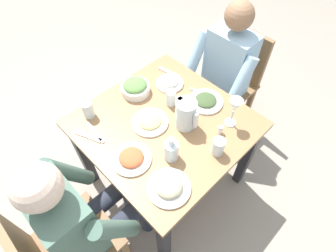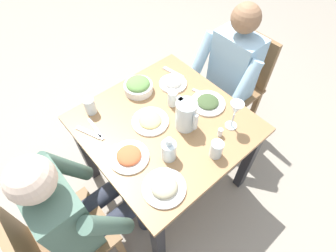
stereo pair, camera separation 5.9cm
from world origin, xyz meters
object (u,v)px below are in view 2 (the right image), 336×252
at_px(diner_near, 82,207).
at_px(plate_yoghurt, 173,82).
at_px(water_glass_center, 173,98).
at_px(plate_beans, 164,187).
at_px(salt_shaker, 220,132).
at_px(wine_glass, 236,110).
at_px(water_glass_near_left, 90,106).
at_px(water_glass_far_right, 216,149).
at_px(chair_far, 238,80).
at_px(chair_near, 55,243).
at_px(dining_table, 165,134).
at_px(salad_bowl, 138,86).
at_px(plate_dolmas, 208,102).
at_px(diner_far, 224,78).
at_px(plate_fries, 150,121).
at_px(plate_rice_curry, 129,156).
at_px(water_pitcher, 186,115).
at_px(oil_carafe, 169,151).

height_order(diner_near, plate_yoghurt, diner_near).
relative_size(diner_near, water_glass_center, 11.12).
xyz_separation_m(plate_beans, salt_shaker, (-0.04, 0.45, 0.01)).
height_order(water_glass_center, wine_glass, wine_glass).
bearing_deg(water_glass_near_left, water_glass_far_right, 25.98).
bearing_deg(chair_far, chair_near, -84.14).
bearing_deg(wine_glass, dining_table, -134.78).
relative_size(salad_bowl, plate_yoghurt, 1.01).
height_order(plate_dolmas, salt_shaker, salt_shaker).
height_order(chair_far, wine_glass, wine_glass).
bearing_deg(chair_near, plate_beans, 68.36).
xyz_separation_m(diner_far, water_glass_near_left, (-0.28, -0.92, 0.13)).
height_order(plate_yoghurt, salt_shaker, same).
bearing_deg(plate_fries, water_glass_near_left, -143.69).
bearing_deg(wine_glass, plate_rice_curry, -110.51).
xyz_separation_m(chair_far, plate_dolmas, (0.14, -0.54, 0.24)).
xyz_separation_m(water_glass_far_right, wine_glass, (-0.07, 0.22, 0.09)).
bearing_deg(plate_beans, plate_rice_curry, -174.27).
height_order(water_pitcher, oil_carafe, water_pitcher).
distance_m(chair_near, chair_far, 1.69).
distance_m(dining_table, chair_far, 0.85).
relative_size(chair_near, wine_glass, 4.48).
relative_size(water_pitcher, plate_beans, 0.86).
bearing_deg(salad_bowl, salt_shaker, 12.58).
bearing_deg(plate_fries, chair_near, -78.88).
bearing_deg(plate_fries, plate_yoghurt, 115.73).
relative_size(plate_rice_curry, water_glass_center, 2.05).
bearing_deg(water_glass_center, plate_fries, -83.42).
bearing_deg(plate_beans, water_glass_far_right, 84.62).
height_order(plate_rice_curry, water_glass_center, water_glass_center).
bearing_deg(dining_table, chair_near, -83.70).
distance_m(diner_near, plate_fries, 0.60).
height_order(salad_bowl, wine_glass, wine_glass).
relative_size(plate_yoghurt, wine_glass, 0.94).
xyz_separation_m(plate_yoghurt, plate_beans, (0.53, -0.53, 0.00)).
bearing_deg(plate_yoghurt, plate_fries, -64.27).
xyz_separation_m(water_glass_center, water_glass_near_left, (-0.28, -0.42, -0.00)).
relative_size(wine_glass, oil_carafe, 1.19).
distance_m(dining_table, salt_shaker, 0.36).
distance_m(diner_far, salad_bowl, 0.65).
relative_size(plate_dolmas, water_glass_near_left, 2.09).
height_order(plate_rice_curry, plate_fries, plate_rice_curry).
height_order(water_pitcher, wine_glass, wine_glass).
distance_m(water_pitcher, salad_bowl, 0.42).
bearing_deg(water_pitcher, plate_rice_curry, -95.76).
bearing_deg(water_glass_near_left, salt_shaker, 35.93).
bearing_deg(water_glass_center, plate_rice_curry, -72.23).
height_order(diner_near, plate_dolmas, diner_near).
bearing_deg(dining_table, chair_far, 95.42).
relative_size(plate_yoghurt, water_glass_center, 1.75).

